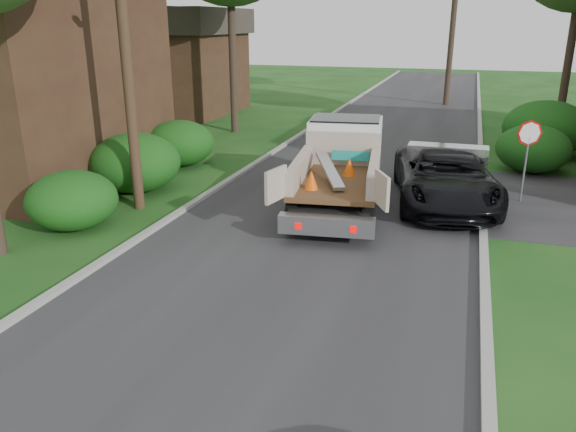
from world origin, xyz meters
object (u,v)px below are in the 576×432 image
at_px(stop_sign, 528,144).
at_px(black_pickup, 445,177).
at_px(house_left_far, 172,60).
at_px(flatbed_truck, 342,159).
at_px(utility_pole, 123,21).

height_order(stop_sign, black_pickup, stop_sign).
distance_m(house_left_far, black_pickup, 21.61).
xyz_separation_m(house_left_far, flatbed_truck, (13.47, -14.48, -1.78)).
bearing_deg(utility_pole, stop_sign, 20.62).
bearing_deg(black_pickup, house_left_far, 130.02).
distance_m(stop_sign, utility_pole, 11.91).
height_order(utility_pole, black_pickup, utility_pole).
distance_m(utility_pole, black_pickup, 10.02).
bearing_deg(flatbed_truck, house_left_far, 125.67).
height_order(stop_sign, utility_pole, utility_pole).
height_order(flatbed_truck, black_pickup, flatbed_truck).
distance_m(utility_pole, flatbed_truck, 7.16).
xyz_separation_m(stop_sign, flatbed_truck, (-5.23, -1.48, -0.50)).
height_order(house_left_far, flatbed_truck, house_left_far).
relative_size(stop_sign, flatbed_truck, 0.38).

